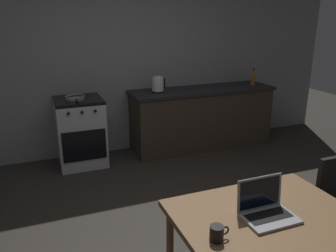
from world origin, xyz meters
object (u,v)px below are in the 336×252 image
at_px(laptop, 266,210).
at_px(bottle, 253,77).
at_px(stove_oven, 81,132).
at_px(dining_table, 267,227).
at_px(coffee_mug, 217,233).
at_px(frying_pan, 75,98).
at_px(electric_kettle, 158,85).

distance_m(laptop, bottle, 3.47).
height_order(stove_oven, dining_table, stove_oven).
relative_size(stove_oven, coffee_mug, 7.70).
bearing_deg(stove_oven, coffee_mug, -83.70).
height_order(laptop, coffee_mug, laptop).
bearing_deg(laptop, stove_oven, 110.60).
xyz_separation_m(stove_oven, laptop, (0.73, -2.94, 0.34)).
height_order(frying_pan, coffee_mug, frying_pan).
xyz_separation_m(dining_table, laptop, (-0.01, 0.01, 0.12)).
height_order(laptop, frying_pan, laptop).
bearing_deg(frying_pan, bottle, -0.45).
xyz_separation_m(stove_oven, frying_pan, (-0.04, -0.03, 0.47)).
relative_size(electric_kettle, bottle, 0.90).
height_order(bottle, coffee_mug, bottle).
relative_size(electric_kettle, coffee_mug, 1.94).
relative_size(dining_table, bottle, 4.47).
bearing_deg(stove_oven, electric_kettle, 0.13).
relative_size(laptop, coffee_mug, 2.75).
bearing_deg(coffee_mug, stove_oven, 96.30).
bearing_deg(laptop, coffee_mug, -160.01).
distance_m(stove_oven, coffee_mug, 3.07).
distance_m(laptop, frying_pan, 3.01).
relative_size(laptop, electric_kettle, 1.42).
bearing_deg(bottle, frying_pan, 179.55).
height_order(bottle, frying_pan, bottle).
bearing_deg(electric_kettle, coffee_mug, -104.05).
xyz_separation_m(stove_oven, dining_table, (0.74, -2.95, 0.22)).
bearing_deg(bottle, laptop, -123.34).
xyz_separation_m(electric_kettle, frying_pan, (-1.13, -0.03, -0.08)).
bearing_deg(frying_pan, electric_kettle, 1.47).
height_order(laptop, electric_kettle, electric_kettle).
xyz_separation_m(laptop, bottle, (1.90, 2.89, 0.23)).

